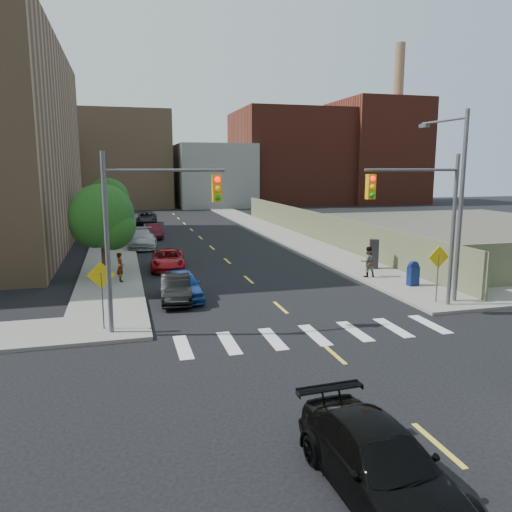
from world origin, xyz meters
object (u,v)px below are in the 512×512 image
parked_car_red (168,259)px  parked_car_silver (141,239)px  parked_car_black (176,288)px  parked_car_blue (182,285)px  parked_car_maroon (153,231)px  parked_car_white (147,241)px  payphone (374,254)px  mailbox (413,274)px  black_sedan (380,463)px  pedestrian_east (368,262)px  pedestrian_west (120,267)px  parked_car_grey (147,218)px

parked_car_red → parked_car_silver: (-1.29, 9.15, 0.11)m
parked_car_black → parked_car_silver: bearing=97.2°
parked_car_blue → parked_car_black: bearing=-133.8°
parked_car_black → parked_car_maroon: bearing=93.2°
parked_car_white → parked_car_red: bearing=-78.9°
parked_car_black → payphone: (12.75, 4.04, 0.43)m
parked_car_red → parked_car_blue: bearing=-84.3°
parked_car_silver → mailbox: bearing=-50.2°
black_sedan → pedestrian_east: bearing=60.0°
parked_car_blue → parked_car_maroon: parked_car_blue is taller
mailbox → pedestrian_west: pedestrian_west is taller
parked_car_white → pedestrian_west: bearing=-94.3°
parked_car_blue → parked_car_red: bearing=87.9°
parked_car_blue → parked_car_red: (0.00, 7.49, -0.08)m
parked_car_grey → pedestrian_east: (10.88, -32.37, 0.37)m
parked_car_black → parked_car_grey: bearing=93.5°
parked_car_white → pedestrian_west: 12.23m
parked_car_black → parked_car_silver: (-0.92, 17.05, 0.09)m
black_sedan → parked_car_red: bearing=91.6°
parked_car_white → payphone: 18.16m
parked_car_black → parked_car_grey: size_ratio=0.83×
parked_car_white → black_sedan: black_sedan is taller
pedestrian_east → parked_car_maroon: bearing=-59.9°
parked_car_black → pedestrian_east: bearing=14.1°
parked_car_white → pedestrian_east: (11.74, -14.48, 0.41)m
parked_car_white → parked_car_maroon: parked_car_maroon is taller
parked_car_red → parked_car_white: 8.60m
parked_car_grey → pedestrian_west: (-2.93, -29.94, 0.30)m
parked_car_grey → payphone: bearing=-62.3°
pedestrian_east → payphone: bearing=-123.9°
parked_car_white → parked_car_silver: bearing=131.1°
black_sedan → mailbox: (10.25, 15.01, 0.10)m
parked_car_black → mailbox: bearing=1.2°
parked_car_silver → pedestrian_east: (12.17, -15.07, 0.29)m
black_sedan → mailbox: bearing=52.5°
parked_car_silver → black_sedan: size_ratio=1.07×
parked_car_black → parked_car_grey: 34.35m
parked_car_maroon → pedestrian_east: pedestrian_east is taller
pedestrian_east → black_sedan: bearing=65.2°
parked_car_silver → pedestrian_east: 19.37m
parked_car_silver → mailbox: mailbox is taller
parked_car_blue → parked_car_red: size_ratio=0.92×
black_sedan → payphone: 22.27m
parked_car_white → mailbox: size_ratio=2.77×
payphone → pedestrian_east: bearing=-103.5°
parked_car_maroon → parked_car_silver: bearing=-107.2°
black_sedan → pedestrian_east: size_ratio=2.70×
parked_car_blue → parked_car_black: parked_car_blue is taller
parked_car_silver → parked_car_grey: size_ratio=1.07×
parked_car_black → pedestrian_west: pedestrian_west is taller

